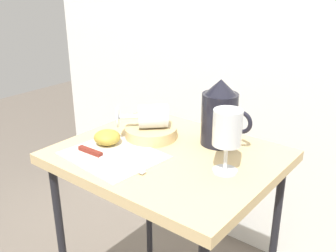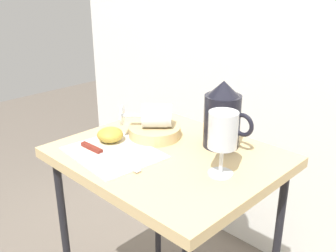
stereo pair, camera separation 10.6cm
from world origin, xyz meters
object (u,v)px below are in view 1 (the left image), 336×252
at_px(table, 168,173).
at_px(wine_glass_tipped_near, 152,116).
at_px(apple_half_left, 107,137).
at_px(knife, 101,156).
at_px(basket_tray, 151,132).
at_px(wine_glass_tipped_far, 149,116).
at_px(wine_glass_upright, 227,131).
at_px(pitcher, 220,118).

bearing_deg(table, wine_glass_tipped_near, 153.06).
bearing_deg(apple_half_left, knife, -55.82).
distance_m(basket_tray, wine_glass_tipped_near, 0.05).
distance_m(wine_glass_tipped_near, wine_glass_tipped_far, 0.01).
bearing_deg(wine_glass_tipped_far, knife, -94.15).
bearing_deg(basket_tray, wine_glass_upright, -9.54).
distance_m(pitcher, wine_glass_upright, 0.18).
bearing_deg(pitcher, table, -119.73).
height_order(wine_glass_tipped_far, apple_half_left, wine_glass_tipped_far).
bearing_deg(table, wine_glass_tipped_far, 157.39).
xyz_separation_m(wine_glass_upright, apple_half_left, (-0.35, -0.07, -0.09)).
xyz_separation_m(basket_tray, wine_glass_tipped_far, (-0.00, -0.00, 0.05)).
bearing_deg(basket_tray, wine_glass_tipped_far, -117.40).
xyz_separation_m(wine_glass_upright, wine_glass_tipped_near, (-0.29, 0.05, -0.04)).
bearing_deg(table, pitcher, 60.27).
bearing_deg(pitcher, knife, -125.31).
bearing_deg(pitcher, basket_tray, -153.82).
bearing_deg(wine_glass_tipped_near, pitcher, 25.42).
relative_size(table, apple_half_left, 9.10).
xyz_separation_m(table, wine_glass_upright, (0.18, 0.00, 0.18)).
distance_m(table, basket_tray, 0.14).
relative_size(table, wine_glass_upright, 4.22).
xyz_separation_m(wine_glass_upright, wine_glass_tipped_far, (-0.29, 0.04, -0.04)).
height_order(wine_glass_upright, wine_glass_tipped_near, wine_glass_upright).
bearing_deg(apple_half_left, wine_glass_upright, 11.57).
xyz_separation_m(wine_glass_tipped_far, knife, (-0.01, -0.19, -0.06)).
distance_m(apple_half_left, knife, 0.09).
xyz_separation_m(pitcher, knife, (-0.20, -0.28, -0.07)).
bearing_deg(knife, wine_glass_tipped_far, 85.85).
bearing_deg(wine_glass_tipped_near, table, -26.94).
relative_size(pitcher, wine_glass_tipped_far, 1.34).
height_order(basket_tray, pitcher, pitcher).
xyz_separation_m(table, basket_tray, (-0.10, 0.05, 0.08)).
height_order(table, knife, knife).
xyz_separation_m(wine_glass_tipped_far, apple_half_left, (-0.06, -0.12, -0.05)).
xyz_separation_m(wine_glass_tipped_near, wine_glass_tipped_far, (-0.00, -0.01, 0.00)).
relative_size(pitcher, knife, 0.82).
distance_m(wine_glass_tipped_near, knife, 0.21).
distance_m(wine_glass_tipped_far, apple_half_left, 0.14).
bearing_deg(wine_glass_tipped_far, basket_tray, 62.60).
height_order(basket_tray, wine_glass_tipped_near, wine_glass_tipped_near).
height_order(wine_glass_tipped_far, knife, wine_glass_tipped_far).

